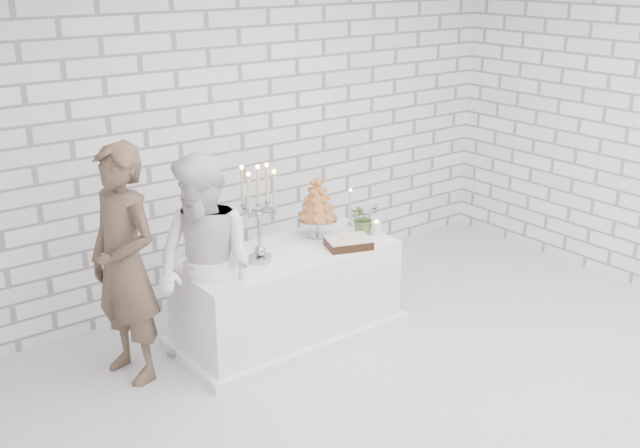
{
  "coord_description": "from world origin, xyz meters",
  "views": [
    {
      "loc": [
        -3.43,
        -3.17,
        3.0
      ],
      "look_at": [
        -0.15,
        1.13,
        1.05
      ],
      "focal_mm": 41.59,
      "sensor_mm": 36.0,
      "label": 1
    }
  ],
  "objects": [
    {
      "name": "groom",
      "position": [
        -1.56,
        1.63,
        0.9
      ],
      "size": [
        0.57,
        0.74,
        1.8
      ],
      "primitive_type": "imported",
      "rotation": [
        0.0,
        0.0,
        -1.35
      ],
      "color": "brown",
      "rests_on": "ground"
    },
    {
      "name": "cake_table",
      "position": [
        -0.26,
        1.43,
        0.38
      ],
      "size": [
        1.8,
        0.8,
        0.75
      ],
      "primitive_type": "cube",
      "color": "white",
      "rests_on": "ground"
    },
    {
      "name": "chocolate_cake",
      "position": [
        0.19,
        1.2,
        0.79
      ],
      "size": [
        0.42,
        0.36,
        0.08
      ],
      "primitive_type": "cube",
      "rotation": [
        0.0,
        0.0,
        -0.34
      ],
      "color": "black",
      "rests_on": "cake_table"
    },
    {
      "name": "wall_back",
      "position": [
        0.0,
        2.5,
        1.5
      ],
      "size": [
        6.0,
        0.01,
        3.0
      ],
      "primitive_type": "cube",
      "color": "white",
      "rests_on": "ground"
    },
    {
      "name": "pillar_candle",
      "position": [
        0.56,
        1.28,
        0.81
      ],
      "size": [
        0.08,
        0.08,
        0.12
      ],
      "primitive_type": "cylinder",
      "rotation": [
        0.0,
        0.0,
        0.05
      ],
      "color": "white",
      "rests_on": "cake_table"
    },
    {
      "name": "ground",
      "position": [
        0.0,
        0.0,
        0.0
      ],
      "size": [
        6.0,
        5.0,
        0.01
      ],
      "primitive_type": "cube",
      "color": "silver",
      "rests_on": "ground"
    },
    {
      "name": "bride",
      "position": [
        -1.07,
        1.32,
        0.85
      ],
      "size": [
        0.87,
        0.98,
        1.7
      ],
      "primitive_type": "imported",
      "rotation": [
        0.0,
        0.0,
        -1.26
      ],
      "color": "white",
      "rests_on": "ground"
    },
    {
      "name": "candelabra",
      "position": [
        -0.55,
        1.39,
        1.14
      ],
      "size": [
        0.4,
        0.4,
        0.78
      ],
      "primitive_type": null,
      "rotation": [
        0.0,
        0.0,
        -0.3
      ],
      "color": "#9697A0",
      "rests_on": "cake_table"
    },
    {
      "name": "flowers",
      "position": [
        0.51,
        1.38,
        0.89
      ],
      "size": [
        0.29,
        0.26,
        0.29
      ],
      "primitive_type": "imported",
      "rotation": [
        0.0,
        0.0,
        -0.12
      ],
      "color": "#396631",
      "rests_on": "cake_table"
    },
    {
      "name": "extra_taper",
      "position": [
        0.54,
        1.6,
        0.91
      ],
      "size": [
        0.07,
        0.07,
        0.32
      ],
      "primitive_type": "cylinder",
      "rotation": [
        0.0,
        0.0,
        0.29
      ],
      "color": "#C6B593",
      "rests_on": "cake_table"
    },
    {
      "name": "croquembouche",
      "position": [
        0.13,
        1.55,
        1.02
      ],
      "size": [
        0.41,
        0.41,
        0.54
      ],
      "primitive_type": null,
      "rotation": [
        0.0,
        0.0,
        -0.19
      ],
      "color": "#97511F",
      "rests_on": "cake_table"
    }
  ]
}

